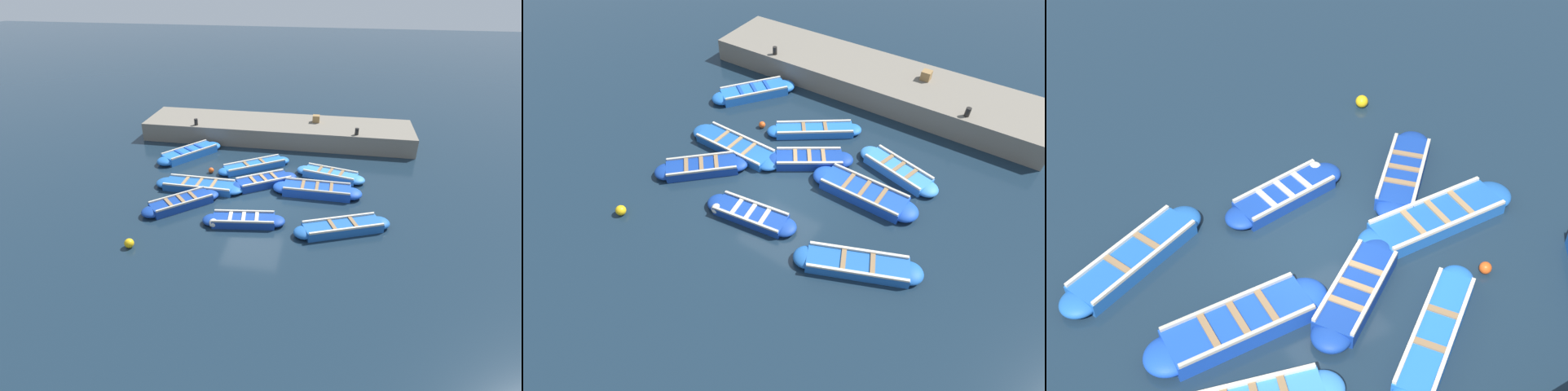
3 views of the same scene
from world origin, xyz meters
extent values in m
plane|color=#162838|center=(0.00, 0.00, 0.00)|extent=(120.00, 120.00, 0.00)
cube|color=navy|center=(1.64, -0.22, 0.17)|extent=(2.05, 2.48, 0.34)
ellipsoid|color=navy|center=(0.98, 0.78, 0.17)|extent=(1.13, 1.14, 0.34)
ellipsoid|color=navy|center=(2.31, -1.22, 0.17)|extent=(1.13, 1.14, 0.34)
cube|color=beige|center=(1.31, -0.44, 0.38)|extent=(1.37, 2.01, 0.07)
cube|color=beige|center=(1.97, 0.00, 0.38)|extent=(1.37, 2.01, 0.07)
cube|color=#9E7A51|center=(1.36, 0.20, 0.36)|extent=(0.72, 0.54, 0.04)
cube|color=#9E7A51|center=(1.64, -0.22, 0.36)|extent=(0.72, 0.54, 0.04)
cube|color=#9E7A51|center=(1.92, -0.65, 0.36)|extent=(0.72, 0.54, 0.04)
cube|color=blue|center=(3.27, 0.51, 0.15)|extent=(2.36, 2.91, 0.30)
ellipsoid|color=blue|center=(2.41, 1.74, 0.15)|extent=(0.99, 1.00, 0.30)
ellipsoid|color=blue|center=(4.14, -0.73, 0.15)|extent=(0.99, 1.00, 0.30)
cube|color=beige|center=(2.99, 0.31, 0.34)|extent=(1.77, 2.46, 0.07)
cube|color=beige|center=(3.55, 0.70, 0.34)|extent=(1.77, 2.46, 0.07)
cube|color=olive|center=(3.03, 0.86, 0.32)|extent=(0.63, 0.50, 0.04)
cube|color=olive|center=(3.52, 0.16, 0.32)|extent=(0.63, 0.50, 0.04)
cube|color=#1E59AD|center=(0.78, 2.52, 0.15)|extent=(1.09, 3.11, 0.31)
ellipsoid|color=#1E59AD|center=(0.82, 4.06, 0.15)|extent=(0.95, 0.98, 0.31)
ellipsoid|color=#1E59AD|center=(0.73, 0.98, 0.15)|extent=(0.95, 0.98, 0.31)
cube|color=beige|center=(0.32, 2.54, 0.34)|extent=(0.17, 3.02, 0.07)
cube|color=beige|center=(1.24, 2.51, 0.34)|extent=(0.17, 3.02, 0.07)
cube|color=#9E7A51|center=(0.80, 3.18, 0.33)|extent=(0.88, 0.17, 0.04)
cube|color=#9E7A51|center=(0.78, 2.52, 0.33)|extent=(0.88, 0.17, 0.04)
cube|color=#9E7A51|center=(0.76, 1.87, 0.33)|extent=(0.88, 0.17, 0.04)
cube|color=navy|center=(-0.82, 2.78, 0.17)|extent=(2.36, 2.43, 0.33)
ellipsoid|color=navy|center=(-1.68, 3.69, 0.17)|extent=(1.18, 1.18, 0.33)
ellipsoid|color=navy|center=(0.03, 1.87, 0.17)|extent=(1.18, 1.18, 0.33)
cube|color=#B2AD9E|center=(-1.12, 2.50, 0.37)|extent=(1.74, 1.83, 0.07)
cube|color=#B2AD9E|center=(-0.53, 3.06, 0.37)|extent=(1.74, 1.83, 0.07)
cube|color=olive|center=(-1.19, 3.17, 0.35)|extent=(0.67, 0.64, 0.04)
cube|color=olive|center=(-0.82, 2.78, 0.35)|extent=(0.67, 0.64, 0.04)
cube|color=olive|center=(-0.46, 2.40, 0.35)|extent=(0.67, 0.64, 0.04)
cube|color=blue|center=(4.14, 4.10, 0.19)|extent=(2.86, 2.48, 0.38)
ellipsoid|color=blue|center=(3.00, 4.94, 0.19)|extent=(1.29, 1.28, 0.38)
ellipsoid|color=blue|center=(5.28, 3.25, 0.19)|extent=(1.29, 1.28, 0.38)
cube|color=beige|center=(3.87, 3.73, 0.41)|extent=(2.28, 1.72, 0.07)
cube|color=beige|center=(4.41, 4.46, 0.41)|extent=(2.28, 1.72, 0.07)
cube|color=#1947B7|center=(3.66, 4.46, 0.40)|extent=(0.63, 0.78, 0.04)
cube|color=#1947B7|center=(4.14, 4.10, 0.40)|extent=(0.63, 0.78, 0.04)
cube|color=#1947B7|center=(4.63, 3.74, 0.40)|extent=(0.63, 0.78, 0.04)
cube|color=navy|center=(-1.65, -0.01, 0.15)|extent=(1.15, 2.47, 0.29)
ellipsoid|color=navy|center=(-1.80, 1.17, 0.15)|extent=(0.87, 0.89, 0.29)
ellipsoid|color=navy|center=(-1.49, -1.18, 0.15)|extent=(0.87, 0.89, 0.29)
cube|color=#B2AD9E|center=(-2.02, -0.06, 0.33)|extent=(0.39, 2.32, 0.07)
cube|color=#B2AD9E|center=(-1.27, 0.04, 0.33)|extent=(0.39, 2.32, 0.07)
cube|color=beige|center=(-1.71, 0.49, 0.31)|extent=(0.75, 0.24, 0.04)
cube|color=beige|center=(-1.65, -0.01, 0.31)|extent=(0.75, 0.24, 0.04)
cube|color=beige|center=(-1.58, -0.51, 0.31)|extent=(0.75, 0.24, 0.04)
cube|color=#3884E0|center=(2.90, -3.15, 0.16)|extent=(1.46, 2.57, 0.32)
ellipsoid|color=#3884E0|center=(3.21, -1.98, 0.16)|extent=(0.97, 0.99, 0.32)
ellipsoid|color=#3884E0|center=(2.58, -4.33, 0.16)|extent=(0.97, 0.99, 0.32)
cube|color=beige|center=(2.52, -3.05, 0.35)|extent=(0.69, 2.32, 0.07)
cube|color=beige|center=(3.27, -3.25, 0.35)|extent=(0.69, 2.32, 0.07)
cube|color=olive|center=(3.03, -2.66, 0.34)|extent=(0.77, 0.33, 0.04)
cube|color=olive|center=(2.90, -3.15, 0.34)|extent=(0.77, 0.33, 0.04)
cube|color=olive|center=(2.76, -3.65, 0.34)|extent=(0.77, 0.33, 0.04)
cube|color=#1E59AD|center=(-1.52, -3.73, 0.16)|extent=(1.93, 3.04, 0.33)
ellipsoid|color=#1E59AD|center=(-2.08, -2.37, 0.16)|extent=(1.05, 1.07, 0.33)
ellipsoid|color=#1E59AD|center=(-0.95, -5.08, 0.16)|extent=(1.05, 1.07, 0.33)
cube|color=beige|center=(-1.88, -3.88, 0.36)|extent=(1.18, 2.68, 0.07)
cube|color=beige|center=(-1.15, -3.57, 0.36)|extent=(1.18, 2.68, 0.07)
cube|color=olive|center=(-1.68, -3.34, 0.35)|extent=(0.76, 0.42, 0.04)
cube|color=olive|center=(-1.36, -4.11, 0.35)|extent=(0.76, 0.42, 0.04)
cube|color=#1947B7|center=(1.19, -2.63, 0.19)|extent=(1.09, 2.90, 0.38)
ellipsoid|color=#1947B7|center=(1.23, -1.19, 0.19)|extent=(0.96, 0.99, 0.38)
ellipsoid|color=#1947B7|center=(1.16, -4.06, 0.19)|extent=(0.96, 0.99, 0.38)
cube|color=#B2AD9E|center=(0.72, -2.62, 0.41)|extent=(0.15, 2.82, 0.07)
cube|color=#B2AD9E|center=(1.66, -2.64, 0.41)|extent=(0.15, 2.82, 0.07)
cube|color=olive|center=(1.21, -2.02, 0.40)|extent=(0.90, 0.16, 0.04)
cube|color=olive|center=(1.19, -2.63, 0.40)|extent=(0.90, 0.16, 0.04)
cube|color=olive|center=(1.18, -3.24, 0.40)|extent=(0.90, 0.16, 0.04)
cube|color=slate|center=(7.50, 0.00, 0.50)|extent=(3.30, 14.90, 1.00)
cylinder|color=black|center=(6.20, -4.36, 1.18)|extent=(0.20, 0.20, 0.35)
cylinder|color=black|center=(6.20, 4.36, 1.18)|extent=(0.20, 0.20, 0.35)
cube|color=olive|center=(7.86, -2.16, 1.20)|extent=(0.39, 0.39, 0.38)
sphere|color=#E05119|center=(2.46, 2.47, 0.13)|extent=(0.26, 0.26, 0.26)
sphere|color=#EAB214|center=(-3.83, 3.62, 0.17)|extent=(0.34, 0.34, 0.34)
sphere|color=silver|center=(-2.07, 1.07, 0.17)|extent=(0.34, 0.34, 0.34)
camera|label=1|loc=(-14.44, -2.94, 8.54)|focal=28.00mm
camera|label=2|loc=(-8.19, -5.57, 10.07)|focal=28.00mm
camera|label=3|loc=(9.29, -5.95, 11.39)|focal=50.00mm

